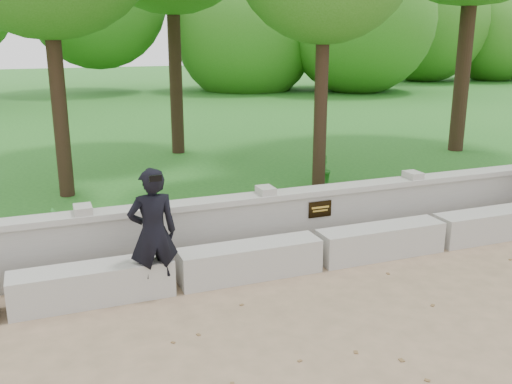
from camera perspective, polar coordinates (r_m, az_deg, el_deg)
ground at (r=6.54m, az=14.06°, el=-13.24°), size 80.00×80.00×0.00m
lawn at (r=19.15m, az=-10.66°, el=6.46°), size 40.00×22.00×0.25m
concrete_bench at (r=7.90m, az=6.27°, el=-5.82°), size 11.90×0.45×0.45m
parapet_wall at (r=8.41m, az=4.13°, el=-2.69°), size 12.50×0.35×0.90m
man_main at (r=6.90m, az=-10.26°, el=-4.08°), size 0.59×0.53×1.61m
shrub_a at (r=8.32m, az=-19.37°, el=-3.39°), size 0.34×0.29×0.54m
shrub_b at (r=11.28m, az=6.72°, el=2.34°), size 0.39×0.39×0.56m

